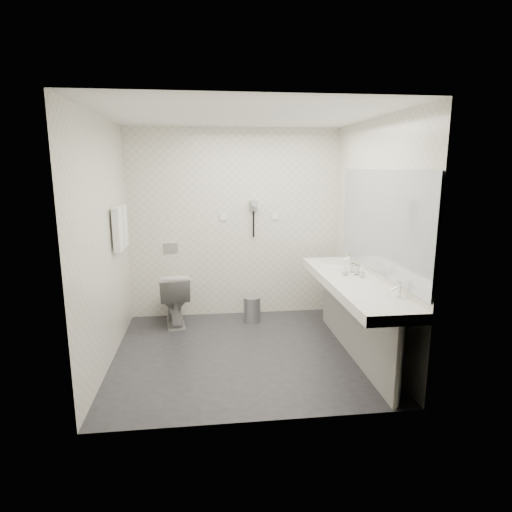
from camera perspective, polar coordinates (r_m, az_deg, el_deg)
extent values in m
plane|color=#29282D|center=(4.79, -1.61, -12.81)|extent=(2.80, 2.80, 0.00)
plane|color=white|center=(4.38, -1.81, 18.43)|extent=(2.80, 2.80, 0.00)
plane|color=white|center=(5.70, -2.89, 4.30)|extent=(2.80, 0.00, 2.80)
plane|color=white|center=(3.15, 0.45, -1.91)|extent=(2.80, 0.00, 2.80)
plane|color=white|center=(4.51, -19.70, 1.61)|extent=(0.00, 2.60, 2.60)
plane|color=white|center=(4.75, 15.39, 2.36)|extent=(0.00, 2.60, 2.60)
cube|color=white|center=(4.56, 12.81, -3.67)|extent=(0.55, 2.20, 0.10)
cube|color=#979590|center=(4.70, 12.86, -8.65)|extent=(0.03, 2.15, 0.75)
cylinder|color=silver|center=(3.83, 18.64, -13.88)|extent=(0.06, 0.06, 0.75)
cylinder|color=silver|center=(5.65, 9.62, -5.02)|extent=(0.06, 0.06, 0.75)
cube|color=#B2BCC6|center=(4.53, 16.30, 4.43)|extent=(0.02, 2.20, 1.05)
ellipsoid|color=white|center=(3.97, 15.96, -5.65)|extent=(0.40, 0.31, 0.05)
ellipsoid|color=white|center=(5.15, 10.43, -1.39)|extent=(0.40, 0.31, 0.05)
cylinder|color=silver|center=(4.03, 18.60, -4.24)|extent=(0.04, 0.04, 0.15)
cylinder|color=silver|center=(5.19, 12.52, -0.35)|extent=(0.04, 0.04, 0.15)
imported|color=beige|center=(4.63, 14.03, -2.24)|extent=(0.05, 0.05, 0.10)
imported|color=beige|center=(4.70, 11.85, -1.94)|extent=(0.09, 0.09, 0.10)
cylinder|color=silver|center=(4.74, 13.39, -1.82)|extent=(0.07, 0.07, 0.11)
cylinder|color=silver|center=(4.85, 12.86, -1.53)|extent=(0.07, 0.07, 0.10)
imported|color=white|center=(5.59, -10.92, -5.57)|extent=(0.47, 0.72, 0.69)
cube|color=#B2B5BA|center=(5.73, -11.35, 1.10)|extent=(0.18, 0.02, 0.12)
cylinder|color=#B2B5BA|center=(5.63, -0.55, -7.22)|extent=(0.30, 0.30, 0.32)
cylinder|color=#B2B5BA|center=(5.57, -0.55, -5.60)|extent=(0.23, 0.23, 0.02)
cylinder|color=silver|center=(5.00, -18.02, 6.14)|extent=(0.02, 0.62, 0.02)
cube|color=white|center=(4.88, -18.05, 3.41)|extent=(0.07, 0.24, 0.48)
cube|color=white|center=(5.16, -17.46, 3.87)|extent=(0.07, 0.24, 0.48)
cube|color=#989A9E|center=(5.66, -0.36, 6.82)|extent=(0.10, 0.04, 0.14)
cylinder|color=#989A9E|center=(5.59, -0.27, 7.06)|extent=(0.08, 0.14, 0.08)
cylinder|color=black|center=(5.68, -0.34, 4.29)|extent=(0.02, 0.02, 0.35)
cube|color=white|center=(5.66, -4.41, 5.26)|extent=(0.09, 0.02, 0.09)
cube|color=white|center=(5.74, 2.62, 5.36)|extent=(0.09, 0.02, 0.09)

